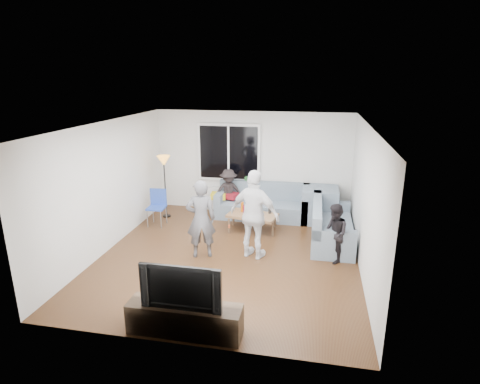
% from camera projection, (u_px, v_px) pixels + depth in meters
% --- Properties ---
extents(floor, '(5.00, 5.50, 0.04)m').
position_uv_depth(floor, '(229.00, 256.00, 7.80)').
color(floor, '#56351C').
rests_on(floor, ground).
extents(ceiling, '(5.00, 5.50, 0.04)m').
position_uv_depth(ceiling, '(228.00, 123.00, 7.03)').
color(ceiling, white).
rests_on(ceiling, ground).
extents(wall_back, '(5.00, 0.04, 2.60)m').
position_uv_depth(wall_back, '(252.00, 162.00, 10.02)').
color(wall_back, silver).
rests_on(wall_back, ground).
extents(wall_front, '(5.00, 0.04, 2.60)m').
position_uv_depth(wall_front, '(180.00, 257.00, 4.81)').
color(wall_front, silver).
rests_on(wall_front, ground).
extents(wall_left, '(0.04, 5.50, 2.60)m').
position_uv_depth(wall_left, '(107.00, 186.00, 7.88)').
color(wall_left, silver).
rests_on(wall_left, ground).
extents(wall_right, '(0.04, 5.50, 2.60)m').
position_uv_depth(wall_right, '(366.00, 201.00, 6.95)').
color(wall_right, silver).
rests_on(wall_right, ground).
extents(window_frame, '(1.62, 0.06, 1.47)m').
position_uv_depth(window_frame, '(229.00, 152.00, 9.98)').
color(window_frame, white).
rests_on(window_frame, wall_back).
extents(window_glass, '(1.50, 0.02, 1.35)m').
position_uv_depth(window_glass, '(229.00, 153.00, 9.94)').
color(window_glass, black).
rests_on(window_glass, window_frame).
extents(window_mullion, '(0.05, 0.03, 1.35)m').
position_uv_depth(window_mullion, '(228.00, 153.00, 9.93)').
color(window_mullion, white).
rests_on(window_mullion, window_frame).
extents(radiator, '(1.30, 0.12, 0.62)m').
position_uv_depth(radiator, '(229.00, 199.00, 10.30)').
color(radiator, silver).
rests_on(radiator, floor).
extents(potted_plant, '(0.21, 0.17, 0.37)m').
position_uv_depth(potted_plant, '(246.00, 182.00, 10.05)').
color(potted_plant, '#2D7032').
rests_on(potted_plant, radiator).
extents(vase, '(0.21, 0.21, 0.17)m').
position_uv_depth(vase, '(222.00, 184.00, 10.19)').
color(vase, silver).
rests_on(vase, radiator).
extents(sofa_back_section, '(2.30, 0.85, 0.85)m').
position_uv_depth(sofa_back_section, '(262.00, 201.00, 9.74)').
color(sofa_back_section, slate).
rests_on(sofa_back_section, floor).
extents(sofa_right_section, '(2.00, 0.85, 0.85)m').
position_uv_depth(sofa_right_section, '(332.00, 223.00, 8.33)').
color(sofa_right_section, slate).
rests_on(sofa_right_section, floor).
extents(sofa_corner, '(0.85, 0.85, 0.85)m').
position_uv_depth(sofa_corner, '(320.00, 205.00, 9.48)').
color(sofa_corner, slate).
rests_on(sofa_corner, floor).
extents(cushion_yellow, '(0.41, 0.36, 0.14)m').
position_uv_depth(cushion_yellow, '(219.00, 196.00, 9.90)').
color(cushion_yellow, gold).
rests_on(cushion_yellow, sofa_back_section).
extents(cushion_red, '(0.44, 0.40, 0.13)m').
position_uv_depth(cushion_red, '(231.00, 196.00, 9.92)').
color(cushion_red, maroon).
rests_on(cushion_red, sofa_back_section).
extents(coffee_table, '(1.20, 0.81, 0.40)m').
position_uv_depth(coffee_table, '(252.00, 222.00, 8.97)').
color(coffee_table, '#906946').
rests_on(coffee_table, floor).
extents(pitcher, '(0.17, 0.17, 0.17)m').
position_uv_depth(pitcher, '(247.00, 209.00, 8.98)').
color(pitcher, maroon).
rests_on(pitcher, coffee_table).
extents(side_chair, '(0.42, 0.42, 0.86)m').
position_uv_depth(side_chair, '(156.00, 208.00, 9.23)').
color(side_chair, '#2747AC').
rests_on(side_chair, floor).
extents(floor_lamp, '(0.32, 0.32, 1.56)m').
position_uv_depth(floor_lamp, '(165.00, 187.00, 9.70)').
color(floor_lamp, orange).
rests_on(floor_lamp, floor).
extents(player_left, '(0.66, 0.54, 1.56)m').
position_uv_depth(player_left, '(201.00, 219.00, 7.54)').
color(player_left, '#4D4D52').
rests_on(player_left, floor).
extents(player_right, '(1.11, 0.74, 1.76)m').
position_uv_depth(player_right, '(255.00, 215.00, 7.48)').
color(player_right, silver).
rests_on(player_right, floor).
extents(spectator_right, '(0.55, 0.64, 1.15)m').
position_uv_depth(spectator_right, '(335.00, 234.00, 7.38)').
color(spectator_right, black).
rests_on(spectator_right, floor).
extents(spectator_back, '(0.88, 0.68, 1.20)m').
position_uv_depth(spectator_back, '(229.00, 192.00, 9.88)').
color(spectator_back, black).
rests_on(spectator_back, floor).
extents(tv_console, '(1.60, 0.40, 0.44)m').
position_uv_depth(tv_console, '(185.00, 319.00, 5.39)').
color(tv_console, '#37291B').
rests_on(tv_console, floor).
extents(television, '(1.12, 0.15, 0.65)m').
position_uv_depth(television, '(183.00, 284.00, 5.24)').
color(television, black).
rests_on(television, tv_console).
extents(bottle_c, '(0.07, 0.07, 0.19)m').
position_uv_depth(bottle_c, '(254.00, 208.00, 9.02)').
color(bottle_c, black).
rests_on(bottle_c, coffee_table).
extents(bottle_e, '(0.07, 0.07, 0.19)m').
position_uv_depth(bottle_e, '(270.00, 209.00, 8.94)').
color(bottle_e, black).
rests_on(bottle_e, coffee_table).
extents(bottle_a, '(0.07, 0.07, 0.23)m').
position_uv_depth(bottle_a, '(242.00, 207.00, 9.05)').
color(bottle_a, '#C3580B').
rests_on(bottle_a, coffee_table).
extents(bottle_b, '(0.08, 0.08, 0.23)m').
position_uv_depth(bottle_b, '(249.00, 211.00, 8.80)').
color(bottle_b, '#419D1C').
rests_on(bottle_b, coffee_table).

